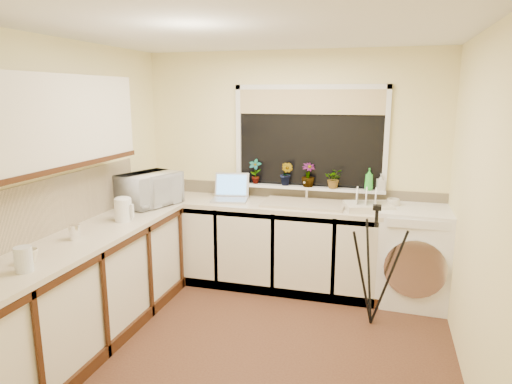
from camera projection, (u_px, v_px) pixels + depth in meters
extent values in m
plane|color=brown|center=(252.00, 343.00, 3.76)|extent=(3.20, 3.20, 0.00)
plane|color=white|center=(251.00, 30.00, 3.25)|extent=(3.20, 3.20, 0.00)
plane|color=#FBEDA7|center=(291.00, 168.00, 4.92)|extent=(3.20, 0.00, 3.20)
plane|color=#FBEDA7|center=(159.00, 268.00, 2.09)|extent=(3.20, 0.00, 3.20)
plane|color=#FBEDA7|center=(73.00, 187.00, 3.93)|extent=(0.00, 3.00, 3.00)
plane|color=#FBEDA7|center=(479.00, 212.00, 3.08)|extent=(0.00, 3.00, 3.00)
cube|color=silver|center=(254.00, 244.00, 4.89)|extent=(2.55, 0.60, 0.86)
cube|color=silver|center=(89.00, 291.00, 3.74)|extent=(0.54, 2.40, 0.86)
cube|color=beige|center=(284.00, 206.00, 4.71)|extent=(3.20, 0.60, 0.04)
cube|color=beige|center=(85.00, 238.00, 3.64)|extent=(0.60, 2.40, 0.04)
cube|color=silver|center=(45.00, 123.00, 3.34)|extent=(0.28, 1.90, 0.70)
cube|color=beige|center=(51.00, 206.00, 3.67)|extent=(0.02, 2.40, 0.45)
cube|color=beige|center=(290.00, 191.00, 4.96)|extent=(3.20, 0.02, 0.14)
cube|color=black|center=(310.00, 138.00, 4.78)|extent=(1.50, 0.02, 1.00)
cube|color=tan|center=(310.00, 102.00, 4.68)|extent=(1.50, 0.02, 0.25)
cube|color=white|center=(308.00, 188.00, 4.84)|extent=(1.60, 0.14, 0.03)
cube|color=tan|center=(304.00, 204.00, 4.65)|extent=(0.82, 0.46, 0.03)
cylinder|color=silver|center=(307.00, 190.00, 4.79)|extent=(0.03, 0.03, 0.24)
cube|color=white|center=(413.00, 255.00, 4.46)|extent=(0.69, 0.67, 0.94)
cube|color=#A8A9B1|center=(229.00, 200.00, 4.82)|extent=(0.41, 0.32, 0.02)
cube|color=#569AEA|center=(232.00, 184.00, 4.95)|extent=(0.38, 0.15, 0.25)
cylinder|color=white|center=(123.00, 210.00, 4.04)|extent=(0.15, 0.15, 0.20)
cube|color=beige|center=(368.00, 207.00, 4.43)|extent=(0.51, 0.44, 0.07)
cylinder|color=silver|center=(24.00, 259.00, 2.89)|extent=(0.11, 0.11, 0.16)
cylinder|color=white|center=(75.00, 232.00, 3.54)|extent=(0.08, 0.08, 0.12)
imported|color=white|center=(150.00, 189.00, 4.61)|extent=(0.56, 0.68, 0.33)
imported|color=#999999|center=(255.00, 171.00, 4.94)|extent=(0.14, 0.10, 0.27)
imported|color=#999999|center=(286.00, 174.00, 4.85)|extent=(0.17, 0.15, 0.25)
imported|color=#999999|center=(308.00, 175.00, 4.78)|extent=(0.18, 0.18, 0.25)
imported|color=#999999|center=(334.00, 178.00, 4.71)|extent=(0.20, 0.18, 0.21)
imported|color=green|center=(369.00, 179.00, 4.61)|extent=(0.10, 0.10, 0.22)
imported|color=#999999|center=(381.00, 182.00, 4.61)|extent=(0.09, 0.10, 0.17)
imported|color=silver|center=(393.00, 204.00, 4.47)|extent=(0.14, 0.14, 0.10)
imported|color=#EDE2C3|center=(31.00, 256.00, 3.05)|extent=(0.13, 0.13, 0.09)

